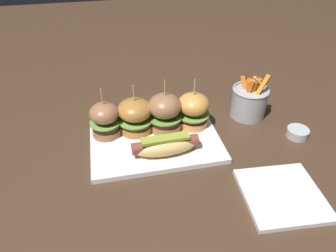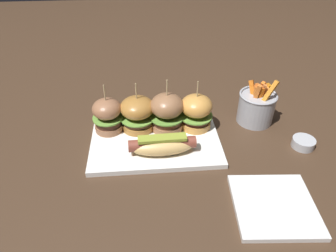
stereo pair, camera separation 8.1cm
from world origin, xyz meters
name	(u,v)px [view 2 (the right image)]	position (x,y,z in m)	size (l,w,h in m)	color
ground_plane	(155,143)	(0.00, 0.00, 0.00)	(3.00, 3.00, 0.00)	#422D1E
platter_main	(155,141)	(0.00, 0.00, 0.01)	(0.34, 0.23, 0.01)	white
hot_dog	(162,145)	(0.02, -0.06, 0.04)	(0.17, 0.06, 0.05)	#DDB168
slider_far_left	(108,115)	(-0.13, 0.05, 0.06)	(0.08, 0.08, 0.14)	#986444
slider_center_left	(138,113)	(-0.04, 0.06, 0.06)	(0.10, 0.10, 0.14)	#A77031
slider_center_right	(167,112)	(0.04, 0.05, 0.07)	(0.10, 0.10, 0.15)	#946543
slider_far_right	(196,111)	(0.12, 0.05, 0.06)	(0.09, 0.09, 0.14)	gold
fries_bucket	(256,107)	(0.30, 0.08, 0.05)	(0.11, 0.11, 0.14)	#A8AAB2
sauce_ramekin	(303,143)	(0.39, -0.05, 0.01)	(0.06, 0.06, 0.02)	#B7BABF
side_plate	(274,206)	(0.24, -0.24, 0.01)	(0.17, 0.17, 0.01)	white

